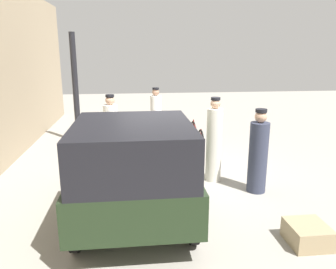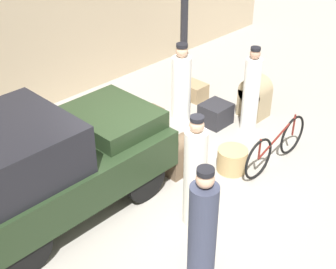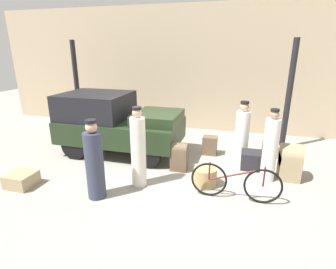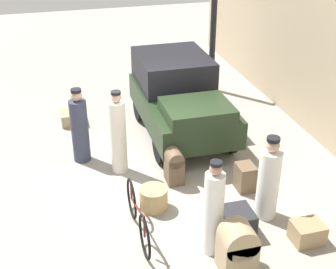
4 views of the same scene
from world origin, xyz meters
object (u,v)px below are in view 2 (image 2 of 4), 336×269
porter_carrying_trunk (251,92)px  trunk_umber_medium (151,121)px  conductor_in_dark_uniform (203,227)px  bicycle (276,146)px  porter_lifting_near_truck (195,176)px  trunk_large_brown (216,114)px  trunk_wicker_pale (177,155)px  porter_standing_middle (181,85)px  wicker_basket (232,160)px  suitcase_tan_flat (194,91)px  truck (43,162)px  trunk_barrel_dark (255,97)px

porter_carrying_trunk → trunk_umber_medium: porter_carrying_trunk is taller
conductor_in_dark_uniform → trunk_umber_medium: conductor_in_dark_uniform is taller
bicycle → trunk_umber_medium: bicycle is taller
porter_carrying_trunk → porter_lifting_near_truck: 3.02m
trunk_large_brown → trunk_wicker_pale: 1.92m
porter_standing_middle → porter_carrying_trunk: size_ratio=0.94×
bicycle → wicker_basket: bearing=146.7°
porter_standing_middle → porter_carrying_trunk: (0.63, -1.27, 0.06)m
porter_standing_middle → suitcase_tan_flat: 1.08m
porter_standing_middle → trunk_large_brown: size_ratio=2.89×
conductor_in_dark_uniform → porter_carrying_trunk: porter_carrying_trunk is taller
bicycle → wicker_basket: bicycle is taller
conductor_in_dark_uniform → porter_lifting_near_truck: size_ratio=0.92×
porter_lifting_near_truck → bicycle: bearing=-1.5°
suitcase_tan_flat → truck: bearing=-168.0°
truck → wicker_basket: size_ratio=6.61×
porter_standing_middle → trunk_large_brown: (0.30, -0.68, -0.52)m
bicycle → trunk_wicker_pale: size_ratio=2.47×
wicker_basket → porter_standing_middle: porter_standing_middle is taller
wicker_basket → trunk_umber_medium: size_ratio=0.97×
porter_lifting_near_truck → trunk_umber_medium: 2.70m
truck → porter_standing_middle: (3.61, 0.58, -0.21)m
truck → bicycle: truck is taller
bicycle → trunk_large_brown: bicycle is taller
porter_lifting_near_truck → trunk_large_brown: porter_lifting_near_truck is taller
wicker_basket → porter_lifting_near_truck: porter_lifting_near_truck is taller
suitcase_tan_flat → wicker_basket: bearing=-124.9°
trunk_barrel_dark → trunk_wicker_pale: trunk_barrel_dark is taller
trunk_barrel_dark → trunk_large_brown: size_ratio=1.55×
bicycle → porter_standing_middle: 2.39m
porter_standing_middle → suitcase_tan_flat: porter_standing_middle is taller
truck → wicker_basket: bearing=-25.1°
conductor_in_dark_uniform → trunk_barrel_dark: bearing=26.4°
truck → trunk_umber_medium: truck is taller
porter_carrying_trunk → trunk_umber_medium: size_ratio=3.18×
porter_standing_middle → porter_carrying_trunk: porter_carrying_trunk is taller
wicker_basket → porter_standing_middle: 2.13m
wicker_basket → porter_carrying_trunk: bearing=25.2°
conductor_in_dark_uniform → suitcase_tan_flat: (3.72, 3.40, -0.59)m
porter_standing_middle → trunk_large_brown: 0.91m
bicycle → porter_standing_middle: size_ratio=1.12×
porter_standing_middle → trunk_umber_medium: 1.00m
trunk_umber_medium → conductor_in_dark_uniform: bearing=-123.5°
wicker_basket → suitcase_tan_flat: wicker_basket is taller
truck → porter_standing_middle: 3.67m
bicycle → trunk_wicker_pale: (-1.42, 1.05, 0.01)m
trunk_umber_medium → truck: bearing=-168.4°
truck → suitcase_tan_flat: (4.46, 0.95, -0.77)m
wicker_basket → porter_carrying_trunk: 1.64m
truck → trunk_large_brown: bearing=-1.5°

